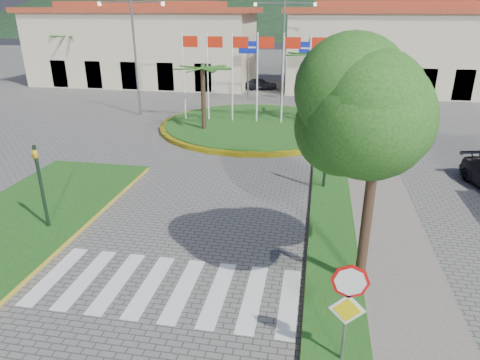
% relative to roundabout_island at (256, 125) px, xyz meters
% --- Properties ---
extents(verge_right, '(1.60, 28.00, 0.18)m').
position_rel_roundabout_island_xyz_m(verge_right, '(4.80, -20.00, -0.09)').
color(verge_right, '#1A4D16').
rests_on(verge_right, ground).
extents(median_left, '(5.00, 14.00, 0.18)m').
position_rel_roundabout_island_xyz_m(median_left, '(-6.50, -16.00, -0.09)').
color(median_left, '#1A4D16').
rests_on(median_left, ground).
extents(crosswalk, '(8.00, 3.00, 0.01)m').
position_rel_roundabout_island_xyz_m(crosswalk, '(-0.00, -18.00, -0.17)').
color(crosswalk, silver).
rests_on(crosswalk, ground).
extents(roundabout_island, '(12.70, 12.70, 6.00)m').
position_rel_roundabout_island_xyz_m(roundabout_island, '(0.00, 0.00, 0.00)').
color(roundabout_island, yellow).
rests_on(roundabout_island, ground).
extents(stop_sign, '(0.80, 0.11, 2.65)m').
position_rel_roundabout_island_xyz_m(stop_sign, '(4.90, -20.04, 1.61)').
color(stop_sign, slate).
rests_on(stop_sign, ground).
extents(deciduous_tree, '(3.60, 3.60, 6.80)m').
position_rel_roundabout_island_xyz_m(deciduous_tree, '(5.50, -17.00, 5.00)').
color(deciduous_tree, black).
rests_on(deciduous_tree, ground).
extents(traffic_light_left, '(0.15, 0.18, 3.20)m').
position_rel_roundabout_island_xyz_m(traffic_light_left, '(-5.20, -15.50, 1.77)').
color(traffic_light_left, black).
rests_on(traffic_light_left, ground).
extents(traffic_light_right, '(0.15, 0.18, 3.20)m').
position_rel_roundabout_island_xyz_m(traffic_light_right, '(4.50, -10.00, 1.77)').
color(traffic_light_right, black).
rests_on(traffic_light_right, ground).
extents(traffic_light_far, '(0.18, 0.15, 3.20)m').
position_rel_roundabout_island_xyz_m(traffic_light_far, '(8.00, 4.00, 1.77)').
color(traffic_light_far, black).
rests_on(traffic_light_far, ground).
extents(direction_sign_west, '(1.60, 0.14, 5.20)m').
position_rel_roundabout_island_xyz_m(direction_sign_west, '(-2.00, 8.97, 3.35)').
color(direction_sign_west, slate).
rests_on(direction_sign_west, ground).
extents(direction_sign_east, '(1.60, 0.14, 5.20)m').
position_rel_roundabout_island_xyz_m(direction_sign_east, '(3.00, 8.97, 3.35)').
color(direction_sign_east, slate).
rests_on(direction_sign_east, ground).
extents(street_lamp_centre, '(4.80, 0.16, 8.00)m').
position_rel_roundabout_island_xyz_m(street_lamp_centre, '(1.00, 8.00, 4.32)').
color(street_lamp_centre, slate).
rests_on(street_lamp_centre, ground).
extents(street_lamp_west, '(4.80, 0.16, 8.00)m').
position_rel_roundabout_island_xyz_m(street_lamp_west, '(-9.00, 2.00, 4.32)').
color(street_lamp_west, slate).
rests_on(street_lamp_west, ground).
extents(building_left, '(23.32, 9.54, 8.05)m').
position_rel_roundabout_island_xyz_m(building_left, '(-14.00, 16.00, 3.73)').
color(building_left, beige).
rests_on(building_left, ground).
extents(building_right, '(19.08, 9.54, 8.05)m').
position_rel_roundabout_island_xyz_m(building_right, '(10.00, 16.00, 3.73)').
color(building_right, beige).
rests_on(building_right, ground).
extents(hill_near_back, '(110.00, 110.00, 16.00)m').
position_rel_roundabout_island_xyz_m(hill_near_back, '(-10.00, 108.00, 7.82)').
color(hill_near_back, black).
rests_on(hill_near_back, ground).
extents(white_van, '(4.64, 3.06, 1.19)m').
position_rel_roundabout_island_xyz_m(white_van, '(-13.92, 13.44, 0.42)').
color(white_van, white).
rests_on(white_van, ground).
extents(car_dark_a, '(3.43, 1.92, 1.10)m').
position_rel_roundabout_island_xyz_m(car_dark_a, '(-1.64, 14.29, 0.38)').
color(car_dark_a, black).
rests_on(car_dark_a, ground).
extents(car_dark_b, '(3.89, 1.53, 1.26)m').
position_rel_roundabout_island_xyz_m(car_dark_b, '(2.89, 14.05, 0.45)').
color(car_dark_b, black).
rests_on(car_dark_b, ground).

